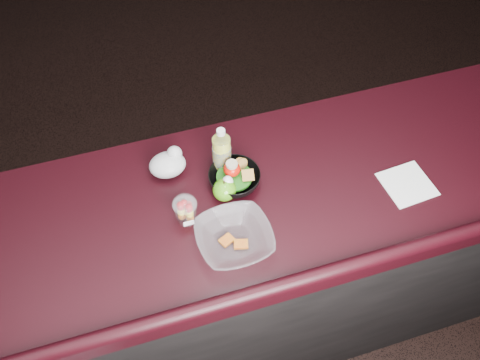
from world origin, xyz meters
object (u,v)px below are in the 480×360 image
at_px(green_apple, 224,190).
at_px(snack_bowl, 234,178).
at_px(lemonade_bottle, 222,153).
at_px(fruit_cup, 185,210).
at_px(takeout_bowl, 234,238).

distance_m(green_apple, snack_bowl, 0.06).
xyz_separation_m(lemonade_bottle, fruit_cup, (-0.17, -0.17, -0.02)).
distance_m(fruit_cup, snack_bowl, 0.21).
xyz_separation_m(green_apple, snack_bowl, (0.05, 0.04, -0.00)).
bearing_deg(green_apple, fruit_cup, -159.24).
bearing_deg(snack_bowl, green_apple, -137.77).
height_order(green_apple, snack_bowl, snack_bowl).
xyz_separation_m(lemonade_bottle, takeout_bowl, (-0.05, -0.30, -0.05)).
xyz_separation_m(fruit_cup, green_apple, (0.14, 0.05, -0.02)).
xyz_separation_m(fruit_cup, takeout_bowl, (0.12, -0.13, -0.03)).
distance_m(lemonade_bottle, fruit_cup, 0.24).
bearing_deg(fruit_cup, takeout_bowl, -46.83).
relative_size(lemonade_bottle, fruit_cup, 1.74).
bearing_deg(lemonade_bottle, green_apple, -102.58).
height_order(lemonade_bottle, fruit_cup, lemonade_bottle).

